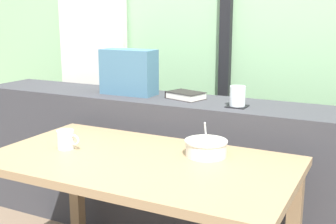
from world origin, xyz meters
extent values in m
cube|color=silver|center=(-1.04, 1.05, 1.25)|extent=(0.56, 0.06, 2.50)
cube|color=black|center=(-0.03, 1.08, 1.30)|extent=(0.07, 0.05, 2.60)
cube|color=#38383D|center=(0.00, 0.55, 0.41)|extent=(2.80, 0.39, 0.82)
cube|color=#826849|center=(-0.57, 0.21, 0.33)|extent=(0.06, 0.06, 0.65)
cube|color=#997A56|center=(0.02, -0.10, 0.67)|extent=(1.28, 0.71, 0.03)
cube|color=black|center=(0.25, 0.49, 0.82)|extent=(0.10, 0.10, 0.00)
cylinder|color=white|center=(0.25, 0.49, 0.88)|extent=(0.08, 0.08, 0.10)
cylinder|color=#CC4C38|center=(0.25, 0.49, 0.86)|extent=(0.07, 0.07, 0.07)
cube|color=black|center=(-0.07, 0.57, 0.82)|extent=(0.22, 0.18, 0.00)
cube|color=silver|center=(-0.07, 0.57, 0.84)|extent=(0.21, 0.18, 0.03)
cube|color=black|center=(-0.07, 0.57, 0.86)|extent=(0.22, 0.18, 0.00)
cube|color=black|center=(-0.16, 0.60, 0.84)|extent=(0.04, 0.13, 0.04)
cube|color=#426B84|center=(-0.43, 0.55, 0.95)|extent=(0.32, 0.14, 0.26)
cylinder|color=silver|center=(0.25, 0.07, 0.72)|extent=(0.17, 0.17, 0.07)
cylinder|color=silver|center=(0.25, 0.07, 0.75)|extent=(0.18, 0.18, 0.01)
cylinder|color=tan|center=(0.25, 0.07, 0.72)|extent=(0.15, 0.15, 0.05)
cylinder|color=silver|center=(0.24, 0.09, 0.77)|extent=(0.04, 0.11, 0.14)
ellipsoid|color=silver|center=(0.24, 0.11, 0.73)|extent=(0.03, 0.05, 0.01)
cylinder|color=silver|center=(-0.35, -0.12, 0.73)|extent=(0.08, 0.08, 0.08)
torus|color=silver|center=(-0.30, -0.12, 0.74)|extent=(0.05, 0.01, 0.05)
camera|label=1|loc=(0.91, -1.59, 1.28)|focal=46.61mm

